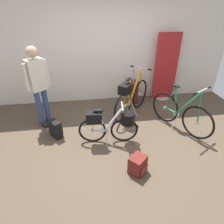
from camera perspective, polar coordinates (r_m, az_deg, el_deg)
name	(u,v)px	position (r m, az deg, el deg)	size (l,w,h in m)	color
ground_plane	(118,146)	(3.72, 1.79, -10.00)	(6.44, 6.44, 0.00)	brown
back_wall	(104,45)	(5.01, -2.27, 19.13)	(6.44, 0.10, 2.87)	silver
floor_banner_stand	(165,71)	(5.34, 15.39, 11.49)	(0.60, 0.36, 1.72)	#B7B7BC
folding_bike_foreground	(111,123)	(3.59, -0.37, -3.28)	(1.12, 0.53, 0.79)	black
display_bike_left	(180,113)	(4.23, 19.38, -0.20)	(0.78, 1.29, 1.01)	black
display_bike_right	(131,97)	(4.46, 5.54, 4.41)	(1.05, 1.17, 1.06)	black
visitor_near_wall	(38,83)	(4.17, -20.83, 7.98)	(0.43, 0.39, 1.67)	navy
rolling_suitcase	(134,91)	(5.21, 6.57, 6.09)	(0.25, 0.39, 0.83)	maroon
backpack_on_floor	(138,165)	(3.19, 7.58, -15.05)	(0.33, 0.33, 0.30)	maroon
handbag_on_floor	(56,129)	(4.02, -16.12, -4.81)	(0.28, 0.30, 0.35)	black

